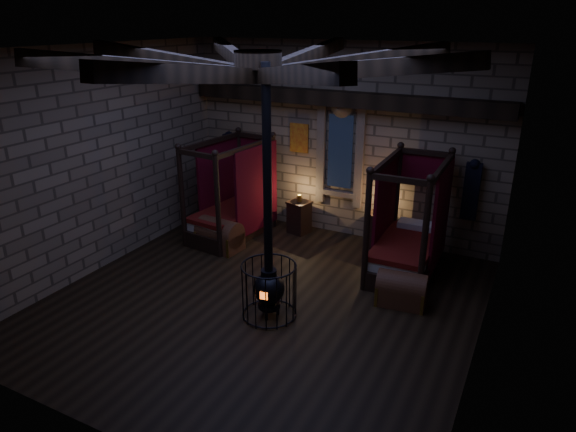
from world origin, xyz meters
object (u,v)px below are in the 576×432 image
at_px(trunk_left, 220,235).
at_px(stove, 269,284).
at_px(bed_right, 407,245).
at_px(bed_left, 233,213).
at_px(trunk_right, 401,290).

relative_size(trunk_left, stove, 0.24).
relative_size(bed_right, stove, 0.54).
xyz_separation_m(bed_left, trunk_left, (0.15, -0.78, -0.23)).
distance_m(bed_left, trunk_right, 4.40).
relative_size(bed_left, trunk_right, 2.45).
distance_m(bed_left, bed_right, 3.95).
height_order(trunk_left, trunk_right, trunk_left).
bearing_deg(trunk_right, bed_right, 94.73).
relative_size(trunk_right, stove, 0.22).
height_order(bed_left, trunk_left, bed_left).
xyz_separation_m(bed_right, trunk_left, (-3.80, -0.80, -0.24)).
bearing_deg(trunk_left, bed_left, 106.17).
relative_size(bed_left, trunk_left, 2.21).
bearing_deg(trunk_left, trunk_right, -1.51).
bearing_deg(bed_left, trunk_left, -72.96).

